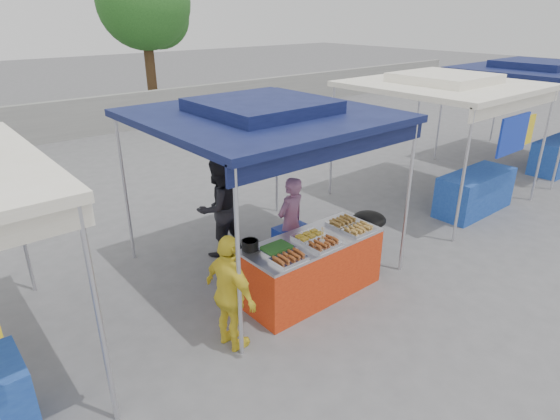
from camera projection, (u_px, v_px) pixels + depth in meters
ground_plane at (307, 290)px, 6.71m from camera, size 80.00×80.00×0.00m
back_wall at (62, 121)px, 14.25m from camera, size 40.00×0.25×1.20m
main_canopy at (263, 114)px, 6.47m from camera, size 3.20×3.20×2.57m
neighbor_stall_right at (457, 127)px, 9.14m from camera, size 3.20×3.20×2.57m
neighbor_stall_far at (546, 103)px, 11.50m from camera, size 3.20×3.20×2.57m
tree_2 at (147, 6)px, 16.52m from camera, size 3.35×3.26×5.60m
vendor_table at (312, 267)px, 6.48m from camera, size 2.00×0.80×0.85m
food_tray_fl at (289, 259)px, 5.75m from camera, size 0.42×0.30×0.07m
food_tray_fm at (324, 244)px, 6.11m from camera, size 0.42×0.30×0.07m
food_tray_fr at (359, 230)px, 6.50m from camera, size 0.42×0.30×0.07m
food_tray_bl at (277, 249)px, 5.98m from camera, size 0.42×0.30×0.07m
food_tray_bm at (309, 236)px, 6.32m from camera, size 0.42×0.30×0.07m
food_tray_br at (342, 222)px, 6.73m from camera, size 0.42×0.30×0.07m
cooking_pot at (250, 245)px, 6.02m from camera, size 0.22×0.22×0.13m
skewer_cup at (322, 244)px, 6.09m from camera, size 0.08×0.08×0.10m
wok_burner at (368, 233)px, 7.24m from camera, size 0.52×0.52×0.87m
crate_left at (253, 273)px, 6.87m from camera, size 0.47×0.33×0.28m
crate_right at (292, 255)px, 7.33m from camera, size 0.56×0.39×0.33m
crate_stacked at (292, 236)px, 7.20m from camera, size 0.52×0.37×0.31m
vendor_woman at (291, 223)px, 7.09m from camera, size 0.58×0.42×1.45m
helper_man at (219, 208)px, 7.43m from camera, size 0.84×0.69×1.61m
customer_person at (231, 294)px, 5.32m from camera, size 0.40×0.87×1.45m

